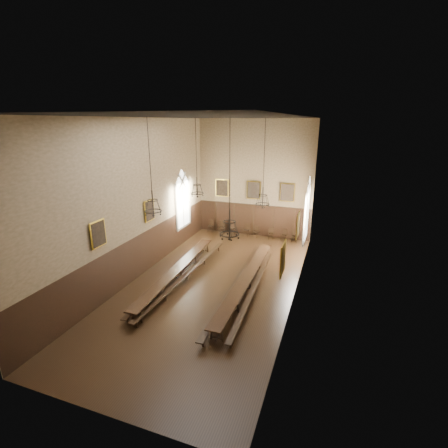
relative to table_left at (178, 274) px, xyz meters
The scene contains 34 objects.
floor 2.14m from the table_left, ahead, with size 9.00×18.00×0.02m, color black.
ceiling 8.89m from the table_left, ahead, with size 9.00×18.00×0.02m, color black.
wall_back 10.17m from the table_left, 76.91° to the left, with size 9.00×0.02×9.00m, color #937A5A.
wall_front 10.09m from the table_left, 76.79° to the right, with size 9.00×0.02×9.00m, color #937A5A.
wall_left 4.77m from the table_left, behind, with size 0.02×18.00×9.00m, color #937A5A.
wall_right 7.79m from the table_left, ahead, with size 0.02×18.00×9.00m, color #937A5A.
wainscot_panelling 2.28m from the table_left, ahead, with size 9.00×18.00×2.50m, color black, non-canonical shape.
table_left is the anchor object (origin of this frame).
table_right 4.06m from the table_left, ahead, with size 0.73×10.07×0.79m.
bench_left_outer 0.49m from the table_left, 158.34° to the right, with size 0.92×9.65×0.43m.
bench_left_inner 0.57m from the table_left, ahead, with size 0.66×10.44×0.47m.
bench_right_inner 3.54m from the table_left, ahead, with size 0.62×10.79×0.49m.
bench_right_outer 4.57m from the table_left, ahead, with size 0.69×9.73×0.44m.
chair_0 8.75m from the table_left, 99.19° to the left, with size 0.46×0.46×0.98m.
chair_1 8.54m from the table_left, 92.56° to the left, with size 0.54×0.54×1.04m.
chair_2 8.65m from the table_left, 86.69° to the left, with size 0.55×0.55×1.02m.
chair_3 8.80m from the table_left, 78.98° to the left, with size 0.53×0.53×1.01m.
chair_4 8.95m from the table_left, 73.86° to the left, with size 0.50×0.50×0.89m.
chair_5 9.31m from the table_left, 66.61° to the left, with size 0.46×0.46×0.88m.
chair_6 9.76m from the table_left, 61.19° to the left, with size 0.49×0.49×0.87m.
chair_7 10.17m from the table_left, 56.92° to the left, with size 0.49×0.49×0.95m.
chandelier_back_left 5.30m from the table_left, 87.94° to the left, with size 0.80×0.80×4.58m.
chandelier_back_right 6.52m from the table_left, 25.27° to the left, with size 0.78×0.78×4.73m.
chandelier_front_left 5.30m from the table_left, 85.85° to the right, with size 0.80×0.80×4.36m.
chandelier_front_right 5.78m from the table_left, 27.66° to the right, with size 0.91×0.91×5.24m.
portrait_back_0 9.53m from the table_left, 93.17° to the left, with size 1.10×0.12×1.40m.
portrait_back_1 9.75m from the table_left, 76.72° to the left, with size 1.10×0.12×1.40m.
portrait_back_2 10.62m from the table_left, 62.19° to the left, with size 1.10×0.12×1.40m.
portrait_left_0 4.16m from the table_left, 155.40° to the left, with size 0.12×1.00×1.30m.
portrait_left_1 5.31m from the table_left, 123.33° to the right, with size 0.12×1.00×1.30m.
portrait_right_0 7.36m from the table_left, ahead, with size 0.12×1.00×1.30m.
portrait_right_1 8.07m from the table_left, 28.07° to the right, with size 0.12×1.00×1.30m.
window_right 9.09m from the table_left, 40.30° to the left, with size 0.20×2.20×4.60m, color white, non-canonical shape.
window_left 6.73m from the table_left, 112.76° to the left, with size 0.20×2.20×4.60m, color white, non-canonical shape.
Camera 1 is at (6.08, -15.16, 8.80)m, focal length 26.00 mm.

